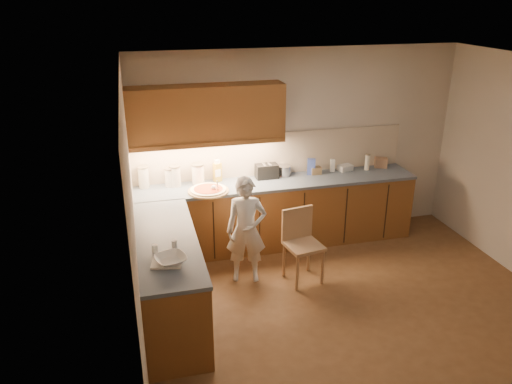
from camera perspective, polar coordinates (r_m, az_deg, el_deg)
room at (r=5.01m, az=12.38°, el=3.04°), size 4.54×4.50×2.62m
l_counter at (r=6.27m, az=-1.20°, el=-4.52°), size 3.77×2.62×0.92m
backsplash at (r=6.78m, az=1.85°, el=4.39°), size 3.75×0.02×0.58m
upper_cabinets at (r=6.27m, az=-5.69°, el=8.89°), size 1.95×0.36×0.73m
pizza_on_board at (r=6.27m, az=-5.45°, el=0.20°), size 0.51×0.51×0.21m
child at (r=5.87m, az=-1.12°, el=-4.38°), size 0.53×0.41×1.30m
wooden_chair at (r=5.97m, az=5.16°, el=-5.45°), size 0.46×0.46×0.89m
mixing_bowl at (r=4.71m, az=-9.73°, el=-7.64°), size 0.35×0.35×0.07m
canister_a at (r=6.50m, az=-12.73°, el=1.68°), size 0.14×0.14×0.29m
canister_b at (r=6.49m, az=-9.79°, el=1.71°), size 0.14×0.14×0.25m
canister_c at (r=6.47m, az=-9.22°, el=1.84°), size 0.15×0.15×0.28m
canister_d at (r=6.51m, az=-6.65°, el=2.10°), size 0.17×0.17×0.27m
oil_jug at (r=6.57m, az=-4.43°, el=2.35°), size 0.12×0.10×0.30m
toaster at (r=6.69m, az=1.23°, el=2.39°), size 0.30×0.17×0.20m
steel_pot at (r=6.80m, az=3.23°, el=2.48°), size 0.19×0.19×0.14m
blue_box at (r=6.86m, az=6.32°, el=2.89°), size 0.13×0.11×0.22m
card_box_a at (r=6.90m, az=6.85°, el=2.45°), size 0.14×0.10×0.10m
white_bottle at (r=7.01m, az=8.73°, el=3.00°), size 0.07×0.07×0.17m
flat_pack at (r=7.10m, az=10.14°, el=2.75°), size 0.22×0.18×0.08m
tall_jar at (r=7.16m, az=12.60°, el=3.39°), size 0.08×0.08×0.23m
card_box_b at (r=7.34m, az=14.07°, el=3.28°), size 0.21×0.19×0.13m
dough_cloth at (r=4.72m, az=-10.17°, el=-7.95°), size 0.31×0.27×0.02m
spice_jar_a at (r=4.93m, az=-11.48°, el=-6.33°), size 0.06×0.06×0.08m
spice_jar_b at (r=4.99m, az=-9.32°, el=-5.84°), size 0.07×0.07×0.07m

